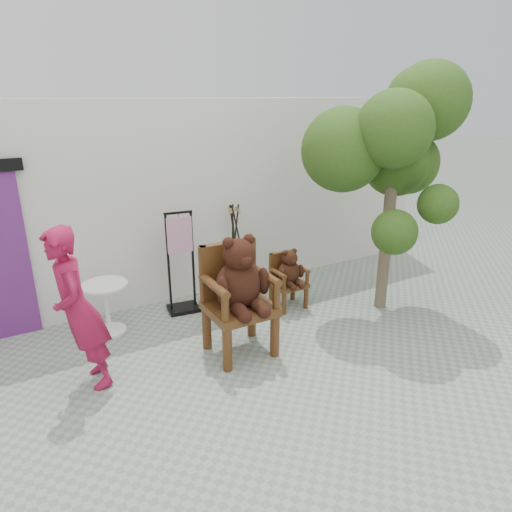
# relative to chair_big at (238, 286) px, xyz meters

# --- Properties ---
(ground_plane) EXTENTS (60.00, 60.00, 0.00)m
(ground_plane) POSITION_rel_chair_big_xyz_m (0.30, -0.73, -0.88)
(ground_plane) COLOR gray
(ground_plane) RESTS_ON ground
(back_wall) EXTENTS (9.00, 1.00, 3.00)m
(back_wall) POSITION_rel_chair_big_xyz_m (0.30, 2.37, 0.62)
(back_wall) COLOR silver
(back_wall) RESTS_ON ground
(chair_big) EXTENTS (0.78, 0.80, 1.52)m
(chair_big) POSITION_rel_chair_big_xyz_m (0.00, 0.00, 0.00)
(chair_big) COLOR #3D210D
(chair_big) RESTS_ON ground
(chair_small) EXTENTS (0.47, 0.49, 0.92)m
(chair_small) POSITION_rel_chair_big_xyz_m (1.24, 0.76, -0.35)
(chair_small) COLOR #3D210D
(chair_small) RESTS_ON ground
(person) EXTENTS (0.44, 0.67, 1.83)m
(person) POSITION_rel_chair_big_xyz_m (-1.79, 0.20, 0.03)
(person) COLOR maroon
(person) RESTS_ON ground
(cafe_table) EXTENTS (0.60, 0.60, 0.70)m
(cafe_table) POSITION_rel_chair_big_xyz_m (-1.31, 1.30, -0.44)
(cafe_table) COLOR white
(cafe_table) RESTS_ON ground
(display_stand) EXTENTS (0.49, 0.40, 1.51)m
(display_stand) POSITION_rel_chair_big_xyz_m (-0.20, 1.41, -0.29)
(display_stand) COLOR black
(display_stand) RESTS_ON ground
(stool_bucket) EXTENTS (0.32, 0.32, 1.45)m
(stool_bucket) POSITION_rel_chair_big_xyz_m (0.80, 1.62, -0.24)
(stool_bucket) COLOR white
(stool_bucket) RESTS_ON ground
(tree) EXTENTS (2.20, 1.83, 3.50)m
(tree) POSITION_rel_chair_big_xyz_m (2.54, 0.12, 1.64)
(tree) COLOR #4C3E2D
(tree) RESTS_ON ground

